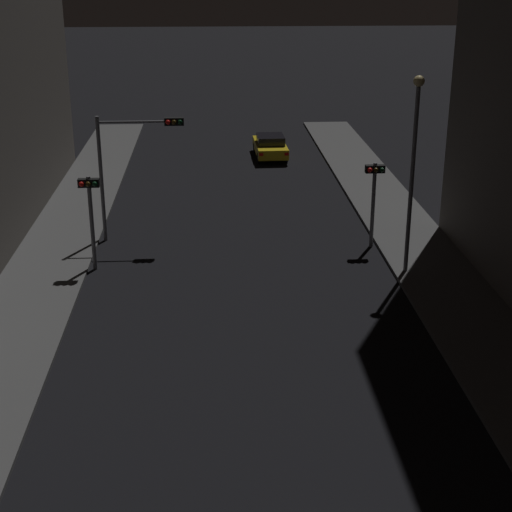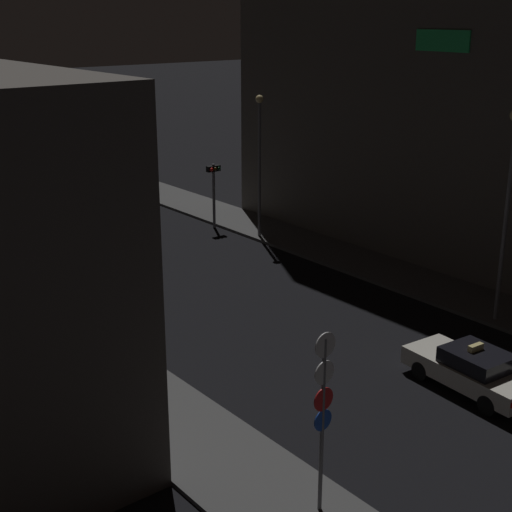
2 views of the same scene
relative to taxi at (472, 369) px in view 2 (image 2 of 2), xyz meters
The scene contains 11 objects.
sidewalk_left 19.47m from the taxi, 116.32° to the left, with size 3.24×59.29×0.14m, color #4C4C4C.
sidewalk_right 18.60m from the taxi, 69.78° to the left, with size 3.24×59.29×0.14m, color #4C4C4C.
building_facade_right 18.70m from the taxi, 32.80° to the left, with size 9.95×28.31×22.55m.
taxi is the anchor object (origin of this frame).
far_car 36.70m from the taxi, 87.63° to the left, with size 1.91×4.49×1.42m.
traffic_light_overhead 22.81m from the taxi, 103.92° to the left, with size 3.62×0.42×5.38m.
traffic_light_left_kerb 19.83m from the taxi, 110.03° to the left, with size 0.80×0.42×3.75m.
traffic_light_right_kerb 21.06m from the taxi, 77.46° to the left, with size 0.80×0.42×3.62m.
sign_pole_left 8.48m from the taxi, 169.35° to the right, with size 0.61×0.10×4.65m.
street_lamp_near_block 7.80m from the taxi, 27.31° to the left, with size 0.52×0.52×8.15m.
street_lamp_far_block 18.57m from the taxi, 73.12° to the left, with size 0.41×0.41×7.41m.
Camera 2 is at (-17.63, -2.23, 11.59)m, focal length 52.36 mm.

